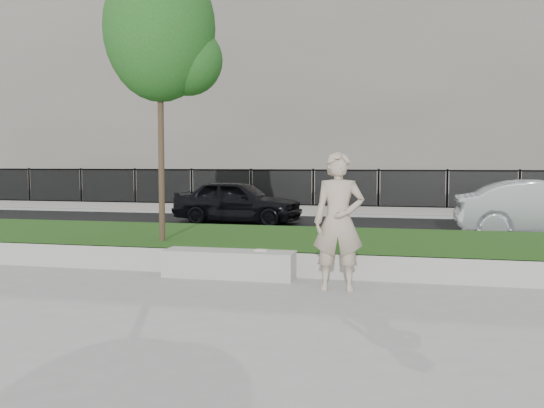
% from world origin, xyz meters
% --- Properties ---
extents(ground, '(90.00, 90.00, 0.00)m').
position_xyz_m(ground, '(0.00, 0.00, 0.00)').
color(ground, gray).
rests_on(ground, ground).
extents(grass_bank, '(34.00, 4.00, 0.40)m').
position_xyz_m(grass_bank, '(0.00, 3.00, 0.20)').
color(grass_bank, '#10370D').
rests_on(grass_bank, ground).
extents(grass_kerb, '(34.00, 0.08, 0.40)m').
position_xyz_m(grass_kerb, '(0.00, 1.04, 0.20)').
color(grass_kerb, '#A5A39B').
rests_on(grass_kerb, ground).
extents(street, '(34.00, 7.00, 0.04)m').
position_xyz_m(street, '(0.00, 8.50, 0.02)').
color(street, black).
rests_on(street, ground).
extents(far_pavement, '(34.00, 3.00, 0.12)m').
position_xyz_m(far_pavement, '(0.00, 13.00, 0.06)').
color(far_pavement, gray).
rests_on(far_pavement, ground).
extents(iron_fence, '(32.00, 0.30, 1.50)m').
position_xyz_m(iron_fence, '(0.00, 12.00, 0.54)').
color(iron_fence, slate).
rests_on(iron_fence, far_pavement).
extents(building_facade, '(34.00, 10.00, 10.00)m').
position_xyz_m(building_facade, '(0.00, 20.00, 5.00)').
color(building_facade, '#6B645E').
rests_on(building_facade, ground).
extents(stone_bench, '(2.13, 0.53, 0.43)m').
position_xyz_m(stone_bench, '(-0.11, 0.80, 0.22)').
color(stone_bench, '#A5A39B').
rests_on(stone_bench, ground).
extents(man, '(0.77, 0.55, 1.99)m').
position_xyz_m(man, '(1.71, 0.25, 1.00)').
color(man, '#B9A48E').
rests_on(man, ground).
extents(book, '(0.21, 0.16, 0.02)m').
position_xyz_m(book, '(0.41, 0.88, 0.45)').
color(book, beige).
rests_on(book, stone_bench).
extents(young_tree, '(2.11, 2.02, 5.16)m').
position_xyz_m(young_tree, '(-1.69, 2.00, 4.15)').
color(young_tree, '#38281C').
rests_on(young_tree, grass_bank).
extents(car_dark, '(3.92, 1.89, 1.29)m').
position_xyz_m(car_dark, '(-2.29, 8.64, 0.69)').
color(car_dark, black).
rests_on(car_dark, street).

